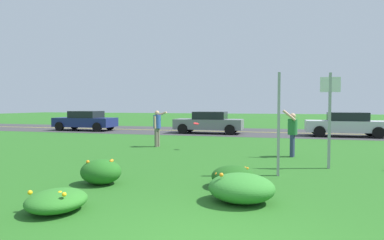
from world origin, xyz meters
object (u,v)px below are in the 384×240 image
at_px(person_thrower_blue_shirt, 157,125).
at_px(car_gray_center_right, 209,122).
at_px(person_catcher_green_shirt, 292,131).
at_px(car_silver_center_left, 346,124).
at_px(car_navy_rightmost, 85,121).
at_px(frisbee_red, 196,124).
at_px(sign_post_near_path, 279,124).
at_px(sign_post_by_roadside, 330,111).

xyz_separation_m(person_thrower_blue_shirt, car_gray_center_right, (0.80, 7.42, -0.24)).
relative_size(person_catcher_green_shirt, car_silver_center_left, 0.38).
distance_m(person_thrower_blue_shirt, car_navy_rightmost, 11.37).
height_order(person_thrower_blue_shirt, person_catcher_green_shirt, person_catcher_green_shirt).
relative_size(person_catcher_green_shirt, frisbee_red, 7.10).
distance_m(person_thrower_blue_shirt, person_catcher_green_shirt, 5.93).
bearing_deg(car_navy_rightmost, sign_post_near_path, -41.21).
xyz_separation_m(sign_post_by_roadside, car_silver_center_left, (2.45, 10.77, -0.96)).
xyz_separation_m(sign_post_by_roadside, car_navy_rightmost, (-15.34, 10.77, -0.96)).
bearing_deg(car_navy_rightmost, frisbee_red, -36.83).
bearing_deg(car_gray_center_right, frisbee_red, -81.84).
bearing_deg(sign_post_by_roadside, sign_post_near_path, -136.00).
distance_m(car_gray_center_right, car_navy_rightmost, 9.41).
bearing_deg(car_navy_rightmost, person_catcher_green_shirt, -31.44).
relative_size(car_silver_center_left, car_navy_rightmost, 1.00).
height_order(sign_post_by_roadside, car_navy_rightmost, sign_post_by_roadside).
relative_size(person_catcher_green_shirt, car_navy_rightmost, 0.38).
xyz_separation_m(sign_post_near_path, sign_post_by_roadside, (1.45, 1.40, 0.34)).
distance_m(frisbee_red, car_silver_center_left, 10.73).
relative_size(car_gray_center_right, car_navy_rightmost, 1.00).
height_order(sign_post_near_path, person_catcher_green_shirt, sign_post_near_path).
bearing_deg(sign_post_near_path, car_silver_center_left, 72.21).
height_order(sign_post_by_roadside, person_thrower_blue_shirt, sign_post_by_roadside).
distance_m(frisbee_red, car_gray_center_right, 7.99).
xyz_separation_m(person_catcher_green_shirt, frisbee_red, (-3.84, 0.89, 0.15)).
relative_size(frisbee_red, car_silver_center_left, 0.05).
distance_m(sign_post_near_path, person_thrower_blue_shirt, 7.11).
height_order(person_catcher_green_shirt, car_navy_rightmost, person_catcher_green_shirt).
distance_m(sign_post_near_path, sign_post_by_roadside, 2.04).
height_order(sign_post_near_path, car_navy_rightmost, sign_post_near_path).
bearing_deg(sign_post_by_roadside, car_navy_rightmost, 144.94).
xyz_separation_m(car_gray_center_right, car_navy_rightmost, (-9.41, 0.00, 0.00)).
height_order(car_silver_center_left, car_gray_center_right, same).
distance_m(sign_post_by_roadside, frisbee_red, 5.62).
bearing_deg(car_navy_rightmost, car_gray_center_right, 0.00).
relative_size(person_thrower_blue_shirt, frisbee_red, 6.76).
height_order(frisbee_red, car_silver_center_left, car_silver_center_left).
bearing_deg(sign_post_by_roadside, car_gray_center_right, 118.84).
xyz_separation_m(sign_post_near_path, car_gray_center_right, (-4.48, 12.17, -0.63)).
xyz_separation_m(car_silver_center_left, car_gray_center_right, (-8.38, 0.00, 0.00)).
distance_m(sign_post_near_path, car_navy_rightmost, 18.48).
xyz_separation_m(sign_post_near_path, car_silver_center_left, (3.90, 12.17, -0.63)).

